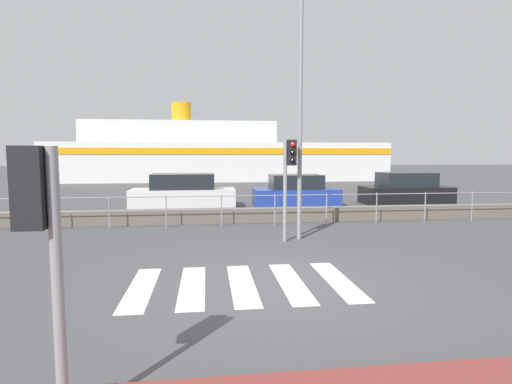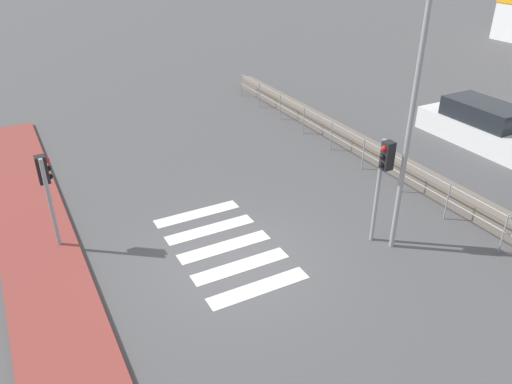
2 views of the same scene
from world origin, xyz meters
TOP-DOWN VIEW (x-y plane):
  - ground_plane at (0.00, 0.00)m, footprint 160.00×160.00m
  - crosswalk at (-0.72, 0.00)m, footprint 4.05×2.40m
  - seawall at (0.00, 6.71)m, footprint 25.46×0.55m
  - harbor_fence at (-0.00, 5.84)m, footprint 22.95×0.04m
  - traffic_light_near at (-2.71, -3.61)m, footprint 0.34×0.32m
  - traffic_light_far at (0.85, 3.42)m, footprint 0.34×0.32m
  - streetlamp at (1.20, 3.53)m, footprint 0.32×1.05m
  - ferry_boat at (-0.72, 30.65)m, footprint 29.88×7.84m
  - parked_car_white at (-2.40, 11.00)m, footprint 4.60×1.73m
  - parked_car_blue at (2.75, 11.00)m, footprint 3.90×1.77m
  - parked_car_black at (8.16, 11.00)m, footprint 4.15×1.76m

SIDE VIEW (x-z plane):
  - ground_plane at x=0.00m, z-range 0.00..0.00m
  - crosswalk at x=-0.72m, z-range 0.00..0.01m
  - seawall at x=0.00m, z-range 0.00..0.48m
  - parked_car_blue at x=2.75m, z-range -0.11..1.32m
  - parked_car_white at x=-2.40m, z-range -0.11..1.39m
  - parked_car_black at x=8.16m, z-range -0.11..1.40m
  - harbor_fence at x=0.00m, z-range 0.17..1.24m
  - traffic_light_near at x=-2.71m, z-range 0.57..3.00m
  - traffic_light_far at x=0.85m, z-range 0.65..3.40m
  - ferry_boat at x=-0.72m, z-range -1.29..5.79m
  - streetlamp at x=1.20m, z-range 0.75..7.69m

